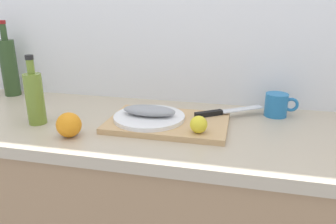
% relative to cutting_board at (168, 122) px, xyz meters
% --- Properties ---
extents(back_wall, '(3.20, 0.05, 2.50)m').
position_rel_cutting_board_xyz_m(back_wall, '(-0.11, 0.32, 0.34)').
color(back_wall, white).
rests_on(back_wall, ground_plane).
extents(kitchen_counter, '(2.00, 0.60, 0.90)m').
position_rel_cutting_board_xyz_m(kitchen_counter, '(-0.11, -0.00, -0.46)').
color(kitchen_counter, '#9E7A56').
rests_on(kitchen_counter, ground_plane).
extents(cutting_board, '(0.43, 0.28, 0.02)m').
position_rel_cutting_board_xyz_m(cutting_board, '(0.00, 0.00, 0.00)').
color(cutting_board, tan).
rests_on(cutting_board, kitchen_counter).
extents(white_plate, '(0.26, 0.26, 0.01)m').
position_rel_cutting_board_xyz_m(white_plate, '(-0.07, -0.01, 0.02)').
color(white_plate, white).
rests_on(white_plate, cutting_board).
extents(fish_fillet, '(0.19, 0.08, 0.04)m').
position_rel_cutting_board_xyz_m(fish_fillet, '(-0.07, -0.01, 0.04)').
color(fish_fillet, gray).
rests_on(fish_fillet, white_plate).
extents(chef_knife, '(0.25, 0.19, 0.02)m').
position_rel_cutting_board_xyz_m(chef_knife, '(0.18, 0.11, 0.02)').
color(chef_knife, silver).
rests_on(chef_knife, cutting_board).
extents(lemon_0, '(0.06, 0.06, 0.06)m').
position_rel_cutting_board_xyz_m(lemon_0, '(0.12, -0.09, 0.04)').
color(lemon_0, yellow).
rests_on(lemon_0, cutting_board).
extents(olive_oil_bottle, '(0.06, 0.06, 0.25)m').
position_rel_cutting_board_xyz_m(olive_oil_bottle, '(-0.47, -0.09, 0.09)').
color(olive_oil_bottle, olive).
rests_on(olive_oil_bottle, kitchen_counter).
extents(wine_bottle, '(0.07, 0.07, 0.35)m').
position_rel_cutting_board_xyz_m(wine_bottle, '(-0.82, 0.22, 0.13)').
color(wine_bottle, '#2D4723').
rests_on(wine_bottle, kitchen_counter).
extents(coffee_mug_0, '(0.13, 0.09, 0.09)m').
position_rel_cutting_board_xyz_m(coffee_mug_0, '(0.39, 0.19, 0.04)').
color(coffee_mug_0, '#2672B2').
rests_on(coffee_mug_0, kitchen_counter).
extents(orange_1, '(0.08, 0.08, 0.08)m').
position_rel_cutting_board_xyz_m(orange_1, '(-0.29, -0.18, 0.03)').
color(orange_1, orange).
rests_on(orange_1, kitchen_counter).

